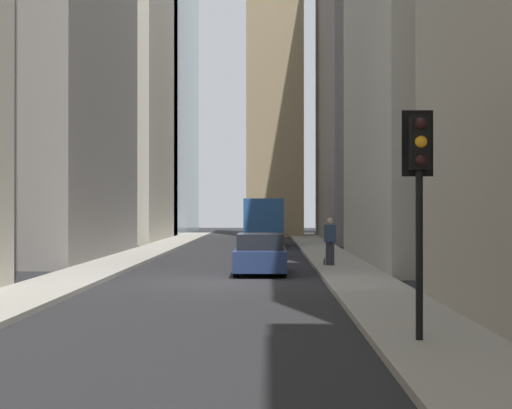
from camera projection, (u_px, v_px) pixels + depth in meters
name	position (u px, v px, depth m)	size (l,w,h in m)	color
ground_plane	(214.00, 282.00, 24.58)	(135.00, 135.00, 0.00)	#262628
sidewalk_right	(70.00, 280.00, 24.65)	(90.00, 2.20, 0.14)	#A8A399
sidewalk_left	(359.00, 280.00, 24.51)	(90.00, 2.20, 0.14)	#A8A399
building_left_far	(393.00, 46.00, 56.40)	(19.18, 10.00, 27.70)	gray
building_right_midfar	(2.00, 31.00, 36.38)	(15.11, 10.00, 20.91)	gray
building_right_far	(94.00, 84.00, 55.69)	(15.11, 10.00, 22.09)	beige
church_spire	(275.00, 11.00, 64.25)	(4.99, 4.99, 35.00)	#9E8966
delivery_truck	(264.00, 222.00, 47.17)	(6.46, 2.25, 2.84)	#285699
sedan_navy	(260.00, 255.00, 27.63)	(4.30, 1.78, 1.42)	navy
traffic_light_foreground	(419.00, 170.00, 12.98)	(0.43, 0.52, 3.79)	black
pedestrian	(330.00, 239.00, 29.95)	(0.26, 0.44, 1.79)	#33333D
discarded_bottle	(324.00, 262.00, 30.06)	(0.07, 0.07, 0.27)	#236033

